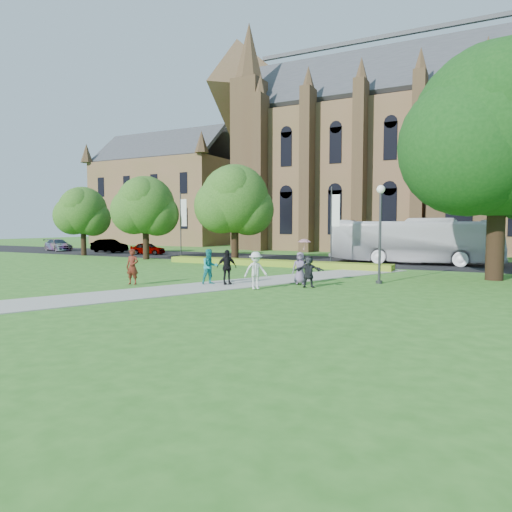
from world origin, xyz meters
The scene contains 24 objects.
ground centered at (0.00, 0.00, 0.00)m, with size 160.00×160.00×0.00m, color #306E21.
road centered at (0.00, 20.00, 0.01)m, with size 160.00×10.00×0.02m, color black.
footpath centered at (0.00, 1.00, 0.02)m, with size 3.20×30.00×0.04m, color #B2B2A8.
flower_hedge centered at (-2.00, 13.20, 0.23)m, with size 18.00×1.40×0.45m, color #A8AE22.
cathedral centered at (10.00, 39.73, 12.98)m, with size 52.60×18.25×28.00m.
building_west centered at (-34.00, 42.00, 9.21)m, with size 22.00×14.00×18.30m.
streetlamp centered at (7.50, 6.50, 3.30)m, with size 0.44×0.44×5.24m.
large_tree centered at (13.00, 11.00, 8.37)m, with size 9.60×9.60×13.20m.
street_tree_0 centered at (-15.00, 14.00, 4.87)m, with size 5.20×5.20×7.50m.
street_tree_1 centered at (-6.00, 14.50, 5.22)m, with size 5.60×5.60×8.05m.
street_tree_2 centered at (-24.00, 15.00, 4.53)m, with size 4.80×4.80×6.95m.
banner_pole_0 centered at (2.11, 15.20, 3.39)m, with size 0.70×0.10×6.00m.
banner_pole_1 centered at (-11.89, 15.20, 3.39)m, with size 0.70×0.10×6.00m.
tour_coach centered at (7.34, 19.83, 1.83)m, with size 3.05×13.02×3.63m, color silver.
car_0 centered at (-19.07, 18.97, 0.64)m, with size 1.46×3.62×1.23m, color gray.
car_1 centered at (-25.45, 19.94, 0.75)m, with size 1.54×4.42×1.46m, color gray.
car_2 centered at (-33.13, 19.39, 0.70)m, with size 1.91×4.70×1.36m, color gray.
pedestrian_0 centered at (-3.80, -0.06, 0.96)m, with size 0.67×0.44×1.85m, color #5E2115.
pedestrian_1 centered at (-0.30, 1.90, 0.96)m, with size 0.90×0.70×1.85m, color teal.
pedestrian_2 centered at (2.69, 1.37, 0.94)m, with size 1.17×0.67×1.81m, color silver.
pedestrian_3 centered at (0.57, 2.18, 0.95)m, with size 1.06×0.44×1.81m, color black.
pedestrian_4 centered at (3.89, 4.14, 0.88)m, with size 0.82×0.53×1.68m, color slate.
pedestrian_5 centered at (4.72, 3.20, 0.84)m, with size 1.48×0.47×1.60m, color #222328.
parasol centered at (4.07, 4.24, 2.01)m, with size 0.67×0.67×0.59m, color #EEA8B4.
Camera 1 is at (12.72, -18.13, 3.18)m, focal length 32.00 mm.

